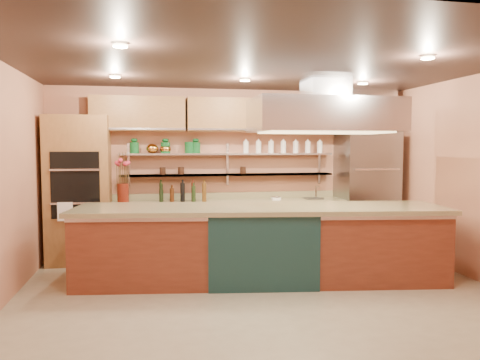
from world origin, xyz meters
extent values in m
cube|color=tan|center=(0.00, 0.00, -0.01)|extent=(6.00, 5.00, 0.02)
cube|color=black|center=(0.00, 0.00, 2.80)|extent=(6.00, 5.00, 0.02)
cube|color=tan|center=(0.00, 2.50, 1.40)|extent=(6.00, 0.04, 2.80)
cube|color=tan|center=(0.00, -2.50, 1.40)|extent=(6.00, 0.04, 2.80)
cube|color=olive|center=(-2.45, 2.18, 1.15)|extent=(0.95, 0.64, 2.30)
cube|color=gray|center=(2.35, 2.14, 1.05)|extent=(0.95, 0.72, 2.10)
cube|color=tan|center=(-0.05, 2.20, 0.47)|extent=(3.84, 0.64, 0.93)
cube|color=silver|center=(-0.05, 2.37, 1.35)|extent=(3.60, 0.26, 0.03)
cube|color=silver|center=(-0.05, 2.37, 1.70)|extent=(3.60, 0.26, 0.03)
cube|color=olive|center=(0.00, 2.32, 2.35)|extent=(4.60, 0.36, 0.55)
cube|color=silver|center=(1.01, 0.68, 2.25)|extent=(2.00, 1.00, 0.45)
cube|color=#FFE5A5|center=(0.00, 0.20, 2.77)|extent=(4.00, 2.80, 0.02)
cube|color=brown|center=(0.11, 0.68, 0.51)|extent=(4.97, 1.70, 1.02)
cylinder|color=#5B180D|center=(-1.78, 2.15, 1.09)|extent=(0.20, 0.20, 0.31)
cube|color=black|center=(-0.84, 2.15, 1.06)|extent=(0.82, 0.26, 0.26)
cube|color=white|center=(0.72, 2.15, 0.97)|extent=(0.16, 0.12, 0.08)
cylinder|color=silver|center=(1.46, 2.25, 1.04)|extent=(0.04, 0.04, 0.22)
ellipsoid|color=#BE742B|center=(-1.31, 2.37, 1.79)|extent=(0.23, 0.23, 0.16)
cylinder|color=#104B1F|center=(-0.71, 2.37, 1.81)|extent=(0.16, 0.16, 0.19)
camera|label=1|loc=(-1.32, -5.42, 1.81)|focal=35.00mm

